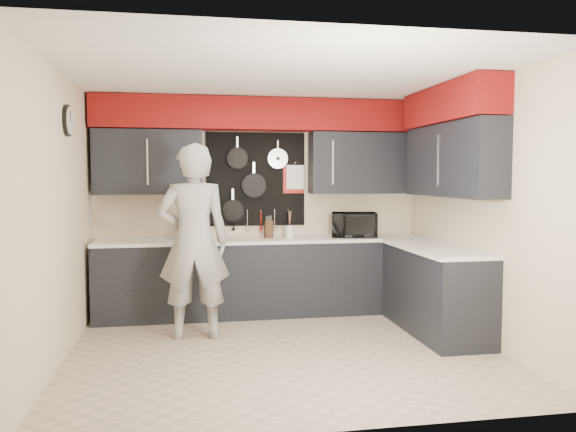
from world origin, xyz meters
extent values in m
plane|color=tan|center=(0.00, 0.00, 0.00)|extent=(4.00, 4.00, 0.00)
cube|color=beige|center=(0.00, 1.75, 1.30)|extent=(4.00, 0.01, 2.60)
cube|color=black|center=(-1.33, 1.59, 1.83)|extent=(1.24, 0.32, 0.75)
cube|color=black|center=(1.28, 1.59, 1.83)|extent=(1.34, 0.32, 0.75)
cube|color=maroon|center=(0.00, 1.57, 2.40)|extent=(3.94, 0.36, 0.38)
cube|color=black|center=(-0.05, 1.74, 1.62)|extent=(1.22, 0.03, 1.15)
cylinder|color=black|center=(-0.28, 1.70, 1.88)|extent=(0.26, 0.04, 0.26)
cylinder|color=black|center=(-0.08, 1.70, 1.55)|extent=(0.30, 0.04, 0.30)
cylinder|color=black|center=(-0.34, 1.70, 1.24)|extent=(0.27, 0.04, 0.27)
cylinder|color=silver|center=(0.22, 1.70, 1.88)|extent=(0.25, 0.02, 0.25)
cube|color=#B81A0E|center=(0.42, 1.72, 1.62)|extent=(0.26, 0.01, 0.34)
cube|color=white|center=(0.44, 1.70, 1.65)|extent=(0.22, 0.01, 0.30)
cylinder|color=silver|center=(-0.50, 1.71, 1.13)|extent=(0.01, 0.01, 0.20)
cylinder|color=silver|center=(-0.33, 1.71, 1.13)|extent=(0.01, 0.01, 0.20)
cylinder|color=silver|center=(-0.16, 1.71, 1.13)|extent=(0.01, 0.01, 0.20)
cylinder|color=silver|center=(0.01, 1.71, 1.13)|extent=(0.01, 0.01, 0.20)
cylinder|color=silver|center=(0.18, 1.71, 1.13)|extent=(0.01, 0.01, 0.20)
cylinder|color=silver|center=(0.35, 1.71, 1.13)|extent=(0.01, 0.01, 0.20)
cube|color=beige|center=(2.00, 0.00, 1.30)|extent=(0.01, 3.50, 2.60)
cube|color=black|center=(1.84, 0.30, 1.83)|extent=(0.32, 1.70, 0.75)
cube|color=maroon|center=(1.82, 0.30, 2.40)|extent=(0.36, 1.70, 0.38)
cube|color=beige|center=(-2.00, 0.00, 1.30)|extent=(0.01, 3.50, 2.60)
cylinder|color=black|center=(-1.98, 0.40, 2.18)|extent=(0.04, 0.30, 0.30)
cylinder|color=white|center=(-1.96, 0.40, 2.18)|extent=(0.01, 0.26, 0.26)
cube|color=black|center=(0.00, 1.45, 0.44)|extent=(3.90, 0.60, 0.88)
cube|color=white|center=(0.00, 1.44, 0.90)|extent=(3.90, 0.63, 0.04)
cube|color=black|center=(1.70, 0.35, 0.44)|extent=(0.60, 1.60, 0.88)
cube|color=white|center=(1.69, 0.35, 0.90)|extent=(0.63, 1.60, 0.04)
cube|color=black|center=(0.00, 1.19, 0.05)|extent=(3.90, 0.06, 0.10)
imported|color=black|center=(1.12, 1.42, 1.07)|extent=(0.61, 0.48, 0.30)
cube|color=black|center=(0.07, 1.47, 1.02)|extent=(0.10, 0.10, 0.21)
cylinder|color=white|center=(0.33, 1.47, 0.99)|extent=(0.11, 0.11, 0.15)
cube|color=black|center=(-0.84, 1.41, 0.94)|extent=(0.21, 0.24, 0.03)
cube|color=black|center=(-0.84, 1.49, 1.09)|extent=(0.19, 0.08, 0.31)
cube|color=black|center=(-0.84, 1.41, 1.23)|extent=(0.21, 0.24, 0.06)
cylinder|color=black|center=(-0.84, 1.39, 1.02)|extent=(0.11, 0.11, 0.14)
imported|color=#A3A3A1|center=(-0.83, 0.58, 0.99)|extent=(0.74, 0.50, 1.99)
camera|label=1|loc=(-0.87, -5.18, 1.65)|focal=35.00mm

